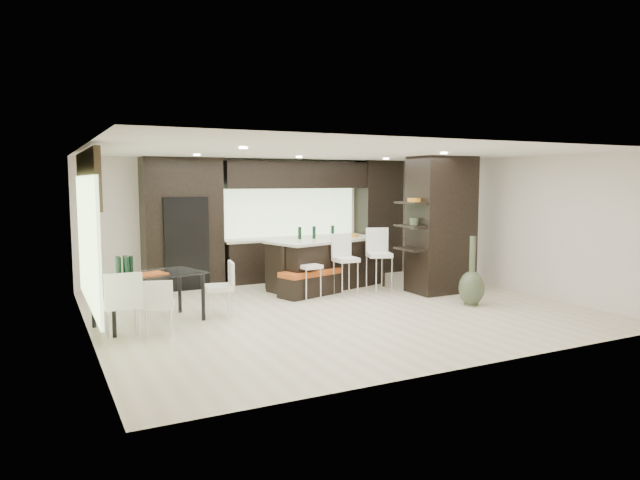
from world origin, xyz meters
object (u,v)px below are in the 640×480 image
stool_right (379,266)px  bench (310,283)px  stool_mid (346,271)px  chair_near (159,309)px  chair_far (122,308)px  floor_vase (472,271)px  chair_end (219,291)px  kitchen_island (326,263)px  stool_left (310,276)px  dining_table (150,299)px

stool_right → bench: 1.45m
stool_mid → chair_near: bearing=-158.9°
chair_near → chair_far: bearing=-160.8°
floor_vase → chair_end: 4.45m
kitchen_island → stool_right: size_ratio=2.41×
floor_vase → chair_far: floor_vase is taller
kitchen_island → stool_mid: bearing=-106.3°
stool_right → chair_end: size_ratio=1.24×
stool_mid → chair_far: bearing=-160.5°
kitchen_island → chair_far: kitchen_island is taller
kitchen_island → stool_left: kitchen_island is taller
chair_end → floor_vase: bearing=-96.1°
stool_left → floor_vase: (2.32, -1.86, 0.20)m
stool_mid → chair_end: (-2.72, -0.60, -0.07)m
dining_table → chair_near: (0.00, -0.74, -0.00)m
bench → kitchen_island: bearing=24.6°
kitchen_island → bench: bearing=-154.1°
dining_table → chair_end: 1.11m
bench → dining_table: dining_table is taller
dining_table → chair_end: size_ratio=1.95×
stool_left → bench: stool_left is taller
kitchen_island → stool_left: (-0.76, -0.82, -0.10)m
stool_right → stool_left: bearing=-162.6°
chair_far → dining_table: bearing=58.8°
bench → chair_end: bearing=-174.9°
floor_vase → dining_table: 5.53m
chair_near → kitchen_island: bearing=44.5°
floor_vase → dining_table: floor_vase is taller
bench → stool_right: bearing=-29.1°
stool_mid → stool_right: size_ratio=0.93×
chair_near → chair_far: size_ratio=0.84×
stool_mid → stool_left: bearing=179.9°
kitchen_island → stool_mid: (0.00, -0.85, -0.04)m
floor_vase → kitchen_island: bearing=120.1°
stool_mid → bench: stool_mid is taller
stool_right → bench: (-1.40, 0.29, -0.27)m
stool_right → stool_mid: bearing=-162.2°
dining_table → chair_far: 0.93m
chair_near → chair_far: (-0.51, -0.04, 0.07)m
stool_left → chair_far: bearing=-165.8°
stool_mid → dining_table: (-3.84, -0.60, -0.09)m
floor_vase → dining_table: bearing=167.1°
stool_mid → floor_vase: size_ratio=0.77×
stool_left → dining_table: 3.14m
chair_far → chair_end: bearing=27.4°
chair_end → stool_right: bearing=-70.5°
floor_vase → chair_near: bearing=174.8°
floor_vase → chair_near: (-5.39, 0.49, -0.24)m
kitchen_island → chair_end: (-2.72, -1.44, -0.10)m
stool_right → kitchen_island: bearing=150.4°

